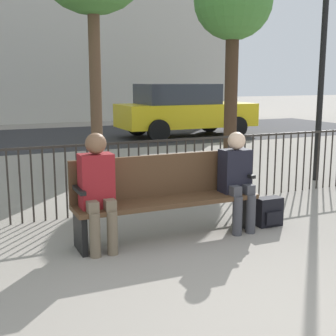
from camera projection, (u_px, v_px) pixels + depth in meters
name	position (u px, v px, depth m)	size (l,w,h in m)	color
ground_plane	(295.00, 333.00, 3.28)	(80.00, 80.00, 0.00)	gray
park_bench	(165.00, 193.00, 5.22)	(2.09, 0.45, 0.92)	#4C331E
seated_person_0	(98.00, 186.00, 4.74)	(0.34, 0.39, 1.22)	brown
seated_person_1	(237.00, 176.00, 5.41)	(0.34, 0.39, 1.16)	#3D3D42
backpack	(269.00, 212.00, 5.65)	(0.32, 0.20, 0.35)	black
fence_railing	(129.00, 170.00, 6.23)	(9.01, 0.03, 0.95)	#2D2823
tree_2	(233.00, 4.00, 11.00)	(1.87, 1.87, 4.54)	#422D1E
lamp_post	(325.00, 20.00, 7.77)	(0.28, 0.28, 4.18)	black
street_surface	(35.00, 139.00, 14.04)	(24.00, 6.00, 0.01)	#2B2B2D
parked_car_1	(184.00, 109.00, 14.42)	(4.20, 1.94, 1.62)	yellow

